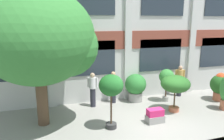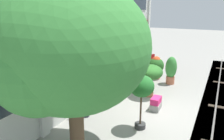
{
  "view_description": "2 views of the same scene",
  "coord_description": "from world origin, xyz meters",
  "views": [
    {
      "loc": [
        -4.05,
        -7.27,
        4.01
      ],
      "look_at": [
        -1.2,
        1.91,
        1.87
      ],
      "focal_mm": 35.0,
      "sensor_mm": 36.0,
      "label": 1
    },
    {
      "loc": [
        -8.92,
        -2.34,
        4.48
      ],
      "look_at": [
        -1.29,
        1.59,
        2.0
      ],
      "focal_mm": 35.0,
      "sensor_mm": 36.0,
      "label": 2
    }
  ],
  "objects": [
    {
      "name": "potted_plant_tall_urn",
      "position": [
        1.74,
        2.08,
        1.24
      ],
      "size": [
        0.76,
        0.76,
        1.68
      ],
      "color": "gray",
      "rests_on": "ground"
    },
    {
      "name": "scooter_near_curb",
      "position": [
        7.37,
        2.22,
        0.44
      ],
      "size": [
        0.97,
        1.1,
        0.98
      ],
      "rotation": [
        0.0,
        0.0,
        0.86
      ],
      "color": "black",
      "rests_on": "ground"
    },
    {
      "name": "resident_watching_tracks",
      "position": [
        -1.98,
        2.47,
        0.89
      ],
      "size": [
        0.46,
        0.34,
        1.67
      ],
      "rotation": [
        0.0,
        0.0,
        -2.16
      ],
      "color": "#282833",
      "rests_on": "ground"
    },
    {
      "name": "potted_plant_stone_basin",
      "position": [
        3.83,
        0.27,
        0.93
      ],
      "size": [
        0.67,
        0.67,
        1.67
      ],
      "color": "#B76647",
      "rests_on": "ground"
    },
    {
      "name": "potted_plant_fluted_column",
      "position": [
        0.27,
        2.58,
        0.79
      ],
      "size": [
        1.08,
        1.08,
        1.41
      ],
      "color": "gray",
      "rests_on": "ground"
    },
    {
      "name": "potted_plant_low_pan",
      "position": [
        -1.79,
        0.12,
        1.63
      ],
      "size": [
        0.92,
        0.92,
        2.12
      ],
      "color": "#333333",
      "rests_on": "ground"
    },
    {
      "name": "resident_by_doorway",
      "position": [
        2.87,
        2.58,
        0.91
      ],
      "size": [
        0.5,
        0.34,
        1.69
      ],
      "rotation": [
        0.0,
        0.0,
        -1.93
      ],
      "color": "#282833",
      "rests_on": "ground"
    },
    {
      "name": "ground_plane",
      "position": [
        0.0,
        0.0,
        0.0
      ],
      "size": [
        80.0,
        80.0,
        0.0
      ],
      "primitive_type": "plane",
      "color": "gray"
    },
    {
      "name": "broadleaf_tree",
      "position": [
        -4.26,
        1.24,
        3.35
      ],
      "size": [
        4.41,
        4.2,
        5.26
      ],
      "color": "brown",
      "rests_on": "ground"
    },
    {
      "name": "potted_plant_glazed_jar",
      "position": [
        4.48,
        1.37,
        0.82
      ],
      "size": [
        1.01,
        1.01,
        1.46
      ],
      "color": "#B76647",
      "rests_on": "ground"
    },
    {
      "name": "potted_plant_terracotta_small",
      "position": [
        1.42,
        0.81,
        1.26
      ],
      "size": [
        1.3,
        1.3,
        1.68
      ],
      "color": "#B76647",
      "rests_on": "ground"
    },
    {
      "name": "apartment_facade",
      "position": [
        0.0,
        3.32,
        4.21
      ],
      "size": [
        15.62,
        0.64,
        8.47
      ],
      "color": "silver",
      "rests_on": "ground"
    },
    {
      "name": "potted_plant_square_trough",
      "position": [
        0.05,
        0.05,
        0.27
      ],
      "size": [
        0.73,
        0.43,
        0.58
      ],
      "color": "gray",
      "rests_on": "ground"
    },
    {
      "name": "resident_near_plants",
      "position": [
        -0.89,
        2.69,
        0.86
      ],
      "size": [
        0.43,
        0.37,
        1.6
      ],
      "rotation": [
        0.0,
        0.0,
        -2.25
      ],
      "color": "#282833",
      "rests_on": "ground"
    }
  ]
}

